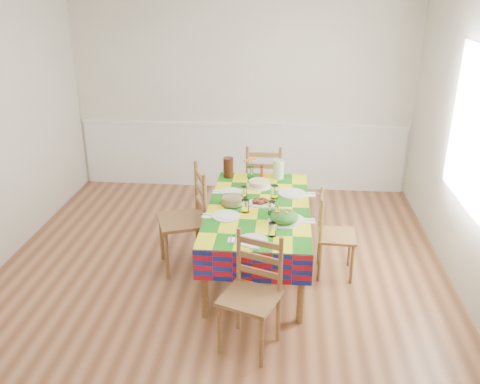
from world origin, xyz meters
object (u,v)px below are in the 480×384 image
at_px(dining_table, 259,213).
at_px(green_pitcher, 279,169).
at_px(chair_far, 264,184).
at_px(meat_platter, 260,202).
at_px(chair_near, 252,295).
at_px(chair_right, 332,235).
at_px(tea_pitcher, 228,167).
at_px(chair_left, 187,220).

height_order(dining_table, green_pitcher, green_pitcher).
bearing_deg(chair_far, meat_platter, 90.75).
bearing_deg(dining_table, meat_platter, 77.60).
relative_size(meat_platter, chair_near, 0.30).
distance_m(green_pitcher, chair_right, 1.02).
relative_size(chair_near, chair_far, 0.95).
bearing_deg(chair_near, tea_pitcher, 122.36).
bearing_deg(dining_table, chair_right, 0.14).
xyz_separation_m(dining_table, chair_left, (-0.71, 0.02, -0.11)).
bearing_deg(tea_pitcher, chair_left, -114.58).
xyz_separation_m(chair_near, chair_far, (-0.02, 2.26, 0.02)).
xyz_separation_m(chair_near, chair_right, (0.70, 1.14, -0.04)).
bearing_deg(dining_table, green_pitcher, 77.51).
distance_m(meat_platter, tea_pitcher, 0.81).
height_order(dining_table, chair_far, chair_far).
bearing_deg(meat_platter, chair_near, -89.79).
height_order(green_pitcher, chair_near, chair_near).
bearing_deg(chair_near, chair_right, 78.80).
relative_size(meat_platter, chair_right, 0.32).
distance_m(dining_table, tea_pitcher, 0.86).
distance_m(chair_near, chair_far, 2.26).
relative_size(chair_near, chair_left, 0.89).
xyz_separation_m(meat_platter, chair_right, (0.71, -0.05, -0.30)).
bearing_deg(chair_far, chair_left, 57.50).
relative_size(dining_table, chair_left, 1.72).
distance_m(dining_table, green_pitcher, 0.81).
relative_size(green_pitcher, tea_pitcher, 0.93).
distance_m(meat_platter, chair_right, 0.77).
xyz_separation_m(dining_table, chair_near, (0.02, -1.13, -0.17)).
relative_size(green_pitcher, chair_right, 0.24).
height_order(meat_platter, green_pitcher, green_pitcher).
bearing_deg(green_pitcher, chair_right, -54.35).
height_order(chair_near, chair_right, chair_near).
xyz_separation_m(tea_pitcher, chair_left, (-0.34, -0.73, -0.30)).
bearing_deg(chair_right, green_pitcher, 38.15).
relative_size(dining_table, tea_pitcher, 8.13).
xyz_separation_m(dining_table, chair_right, (0.72, 0.00, -0.20)).
height_order(meat_platter, chair_left, chair_left).
relative_size(tea_pitcher, chair_near, 0.24).
bearing_deg(chair_right, meat_platter, 88.68).
height_order(meat_platter, tea_pitcher, tea_pitcher).
distance_m(green_pitcher, chair_left, 1.19).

